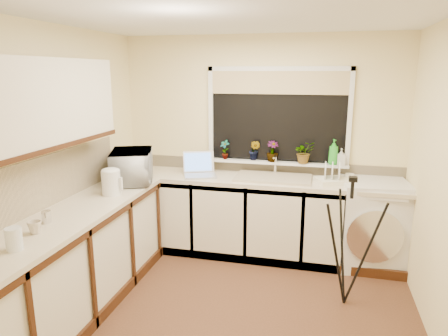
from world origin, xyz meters
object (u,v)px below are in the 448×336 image
at_px(tripod, 348,242).
at_px(plant_c, 273,151).
at_px(soap_bottle_green, 334,152).
at_px(cup_left, 35,228).
at_px(cup_back, 349,178).
at_px(microwave, 132,166).
at_px(kettle, 111,183).
at_px(plant_d, 304,152).
at_px(steel_jar, 47,217).
at_px(washing_machine, 371,223).
at_px(laptop, 199,169).
at_px(plant_a, 225,150).
at_px(dish_rack, 333,181).
at_px(glass_jug, 14,239).
at_px(soap_bottle_clear, 341,157).
at_px(plant_b, 255,150).

relative_size(tripod, plant_c, 5.04).
xyz_separation_m(soap_bottle_green, cup_left, (-2.11, -2.16, -0.24)).
bearing_deg(cup_back, microwave, -166.22).
relative_size(kettle, plant_c, 0.99).
height_order(kettle, cup_back, kettle).
xyz_separation_m(plant_c, plant_d, (0.35, 0.00, 0.01)).
height_order(plant_c, plant_d, plant_d).
distance_m(steel_jar, cup_back, 2.98).
distance_m(washing_machine, laptop, 1.96).
bearing_deg(plant_a, dish_rack, -10.72).
xyz_separation_m(kettle, plant_a, (0.83, 1.15, 0.15)).
xyz_separation_m(kettle, cup_back, (2.23, 1.03, -0.07)).
bearing_deg(soap_bottle_green, cup_left, -134.33).
relative_size(laptop, glass_jug, 2.98).
bearing_deg(laptop, plant_c, -6.79).
distance_m(plant_c, soap_bottle_clear, 0.75).
bearing_deg(tripod, dish_rack, 112.42).
bearing_deg(soap_bottle_clear, soap_bottle_green, 173.44).
distance_m(plant_b, soap_bottle_green, 0.88).
height_order(laptop, glass_jug, laptop).
bearing_deg(plant_a, laptop, -136.42).
xyz_separation_m(tripod, cup_back, (0.03, 0.92, 0.35)).
distance_m(plant_a, cup_left, 2.34).
height_order(washing_machine, plant_c, plant_c).
distance_m(washing_machine, soap_bottle_clear, 0.78).
relative_size(glass_jug, soap_bottle_green, 0.55).
relative_size(tripod, steel_jar, 12.28).
distance_m(washing_machine, plant_c, 1.31).
bearing_deg(steel_jar, microwave, 85.42).
bearing_deg(cup_left, laptop, 71.26).
height_order(microwave, plant_d, plant_d).
bearing_deg(glass_jug, soap_bottle_green, 49.83).
distance_m(plant_a, plant_b, 0.35).
xyz_separation_m(plant_b, soap_bottle_green, (0.88, -0.02, 0.03)).
bearing_deg(washing_machine, glass_jug, -143.82).
bearing_deg(soap_bottle_green, plant_a, -179.64).
bearing_deg(tripod, microwave, -176.47).
relative_size(dish_rack, cup_back, 3.25).
distance_m(plant_c, soap_bottle_green, 0.67).
bearing_deg(plant_d, cup_left, -129.88).
relative_size(tripod, glass_jug, 7.73).
height_order(dish_rack, soap_bottle_green, soap_bottle_green).
xyz_separation_m(plant_a, soap_bottle_green, (1.22, 0.01, 0.03)).
height_order(steel_jar, cup_left, steel_jar).
height_order(laptop, soap_bottle_green, soap_bottle_green).
relative_size(washing_machine, plant_a, 4.20).
bearing_deg(dish_rack, plant_b, 139.97).
relative_size(plant_b, plant_d, 0.93).
bearing_deg(soap_bottle_green, glass_jug, -130.17).
distance_m(kettle, soap_bottle_clear, 2.43).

